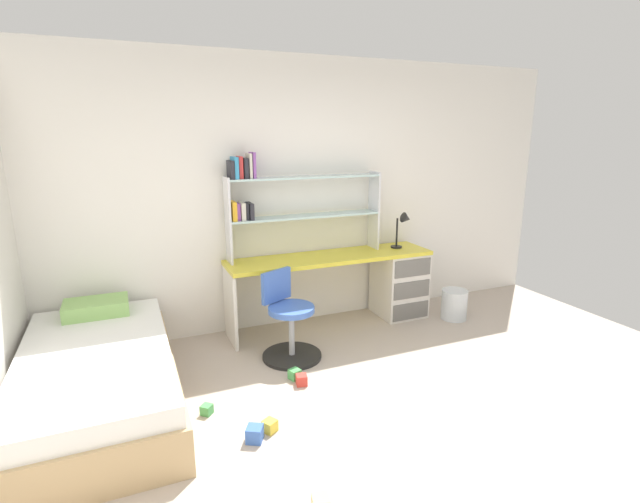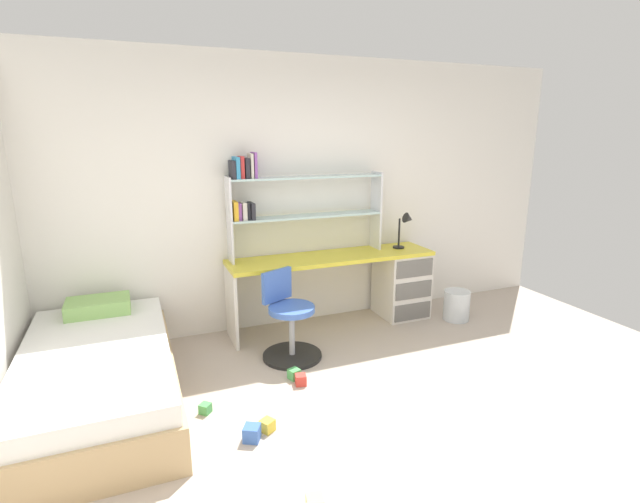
% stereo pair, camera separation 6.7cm
% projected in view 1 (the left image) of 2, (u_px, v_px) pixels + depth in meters
% --- Properties ---
extents(ground_plane, '(5.96, 5.57, 0.02)m').
position_uv_depth(ground_plane, '(431.00, 447.00, 2.98)').
color(ground_plane, '#B2A393').
extents(room_shell, '(5.96, 5.57, 2.65)m').
position_uv_depth(room_shell, '(193.00, 222.00, 3.26)').
color(room_shell, white).
rests_on(room_shell, ground_plane).
extents(desk, '(2.09, 0.50, 0.74)m').
position_uv_depth(desk, '(380.00, 279.00, 4.96)').
color(desk, gold).
rests_on(desk, ground_plane).
extents(bookshelf_hutch, '(1.55, 0.22, 1.01)m').
position_uv_depth(bookshelf_hutch, '(284.00, 197.00, 4.48)').
color(bookshelf_hutch, silver).
rests_on(bookshelf_hutch, desk).
extents(desk_lamp, '(0.20, 0.17, 0.38)m').
position_uv_depth(desk_lamp, '(404.00, 224.00, 4.92)').
color(desk_lamp, black).
rests_on(desk_lamp, desk).
extents(swivel_chair, '(0.52, 0.52, 0.77)m').
position_uv_depth(swivel_chair, '(289.00, 325.00, 4.10)').
color(swivel_chair, black).
rests_on(swivel_chair, ground_plane).
extents(bed_platform, '(1.04, 1.97, 0.57)m').
position_uv_depth(bed_platform, '(98.00, 378.00, 3.35)').
color(bed_platform, tan).
rests_on(bed_platform, ground_plane).
extents(waste_bin, '(0.27, 0.27, 0.32)m').
position_uv_depth(waste_bin, '(454.00, 304.00, 4.99)').
color(waste_bin, silver).
rests_on(waste_bin, ground_plane).
extents(toy_block_green_1, '(0.10, 0.10, 0.08)m').
position_uv_depth(toy_block_green_1, '(295.00, 374.00, 3.78)').
color(toy_block_green_1, '#479E51').
rests_on(toy_block_green_1, ground_plane).
extents(toy_block_yellow_2, '(0.11, 0.11, 0.08)m').
position_uv_depth(toy_block_yellow_2, '(270.00, 426.00, 3.11)').
color(toy_block_yellow_2, gold).
rests_on(toy_block_yellow_2, ground_plane).
extents(toy_block_red_3, '(0.10, 0.10, 0.08)m').
position_uv_depth(toy_block_red_3, '(302.00, 380.00, 3.69)').
color(toy_block_red_3, red).
rests_on(toy_block_red_3, ground_plane).
extents(toy_block_blue_4, '(0.14, 0.14, 0.10)m').
position_uv_depth(toy_block_blue_4, '(255.00, 434.00, 3.02)').
color(toy_block_blue_4, '#3860B7').
rests_on(toy_block_blue_4, ground_plane).
extents(toy_block_green_5, '(0.10, 0.10, 0.07)m').
position_uv_depth(toy_block_green_5, '(207.00, 410.00, 3.31)').
color(toy_block_green_5, '#479E51').
rests_on(toy_block_green_5, ground_plane).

